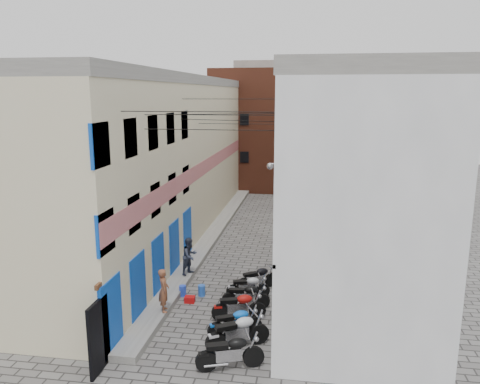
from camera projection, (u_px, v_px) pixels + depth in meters
The scene contains 21 objects.
ground at pixel (187, 370), 13.87m from camera, with size 90.00×90.00×0.00m, color #585553.
plinth at pixel (213, 235), 26.72m from camera, with size 0.90×26.00×0.25m, color slate.
building_left at pixel (160, 158), 26.21m from camera, with size 5.10×27.00×9.00m.
building_right at pixel (342, 162), 24.73m from camera, with size 5.94×26.00×9.00m.
building_far_brick_left at pixel (250, 129), 40.20m from camera, with size 6.00×6.00×10.00m, color brown.
building_far_brick_right at pixel (308, 140), 41.57m from camera, with size 5.00×6.00×8.00m, color brown.
building_far_concrete at pixel (278, 120), 45.59m from camera, with size 8.00×5.00×11.00m, color slate.
far_shopfront at pixel (269, 179), 37.97m from camera, with size 2.00×0.30×2.40m, color black.
overhead_wires at pixel (231, 116), 19.78m from camera, with size 5.80×13.02×1.32m.
motorcycle_a at pixel (230, 351), 13.81m from camera, with size 0.66×2.08×1.20m, color black, non-canonical shape.
motorcycle_b at pixel (238, 330), 14.95m from camera, with size 0.69×2.17×1.26m, color silver, non-canonical shape.
motorcycle_c at pixel (235, 321), 15.69m from camera, with size 0.60×1.91×1.10m, color blue, non-canonical shape.
motorcycle_d at pixel (239, 305), 16.87m from camera, with size 0.63×1.99×1.15m, color #A20F0B, non-canonical shape.
motorcycle_e at pixel (246, 294), 17.81m from camera, with size 0.59×1.86×1.08m, color black, non-canonical shape.
motorcycle_f at pixel (248, 285), 18.72m from camera, with size 0.56×1.77×1.02m, color #B2B2B7, non-canonical shape.
motorcycle_g at pixel (258, 277), 19.52m from camera, with size 0.59×1.87×1.08m, color black, non-canonical shape.
person_a at pixel (164, 290), 16.94m from camera, with size 0.59×0.39×1.62m, color brown.
person_b at pixel (190, 256), 20.45m from camera, with size 0.80×0.63×1.65m, color #2D3344.
water_jug_near at pixel (183, 291), 18.91m from camera, with size 0.28×0.28×0.44m, color blue.
water_jug_far at pixel (202, 290), 18.92m from camera, with size 0.29×0.29×0.45m, color blue.
red_crate at pixel (190, 299), 18.34m from camera, with size 0.39×0.30×0.25m, color #B50C0D.
Camera 1 is at (3.51, -12.07, 8.05)m, focal length 35.00 mm.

